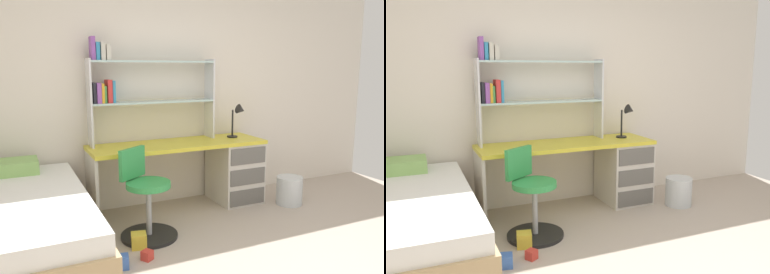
% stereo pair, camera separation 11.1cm
% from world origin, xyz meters
% --- Properties ---
extents(room_shell, '(5.68, 5.44, 2.71)m').
position_xyz_m(room_shell, '(-1.16, 1.15, 1.35)').
color(room_shell, silver).
rests_on(room_shell, ground_plane).
extents(desk, '(1.89, 0.58, 0.74)m').
position_xyz_m(desk, '(0.41, 1.91, 0.41)').
color(desk, gold).
rests_on(desk, ground_plane).
extents(bookshelf_hutch, '(1.36, 0.22, 1.09)m').
position_xyz_m(bookshelf_hutch, '(-0.50, 2.08, 1.35)').
color(bookshelf_hutch, silver).
rests_on(bookshelf_hutch, desk).
extents(desk_lamp, '(0.20, 0.17, 0.38)m').
position_xyz_m(desk_lamp, '(0.65, 1.91, 0.99)').
color(desk_lamp, black).
rests_on(desk_lamp, desk).
extents(swivel_chair, '(0.52, 0.52, 0.81)m').
position_xyz_m(swivel_chair, '(-0.65, 1.38, 0.32)').
color(swivel_chair, black).
rests_on(swivel_chair, ground_plane).
extents(bed_platform, '(1.15, 1.96, 0.70)m').
position_xyz_m(bed_platform, '(-1.75, 1.24, 0.29)').
color(bed_platform, tan).
rests_on(bed_platform, ground_plane).
extents(waste_bin, '(0.29, 0.29, 0.31)m').
position_xyz_m(waste_bin, '(1.10, 1.52, 0.16)').
color(waste_bin, silver).
rests_on(waste_bin, ground_plane).
extents(toy_block_blue_0, '(0.12, 0.12, 0.10)m').
position_xyz_m(toy_block_blue_0, '(-1.01, 0.92, 0.05)').
color(toy_block_blue_0, '#3860B7').
rests_on(toy_block_blue_0, ground_plane).
extents(toy_block_yellow_1, '(0.15, 0.15, 0.13)m').
position_xyz_m(toy_block_yellow_1, '(-0.78, 1.20, 0.06)').
color(toy_block_yellow_1, gold).
rests_on(toy_block_yellow_1, ground_plane).
extents(toy_block_red_3, '(0.11, 0.11, 0.08)m').
position_xyz_m(toy_block_red_3, '(-0.79, 0.96, 0.04)').
color(toy_block_red_3, red).
rests_on(toy_block_red_3, ground_plane).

